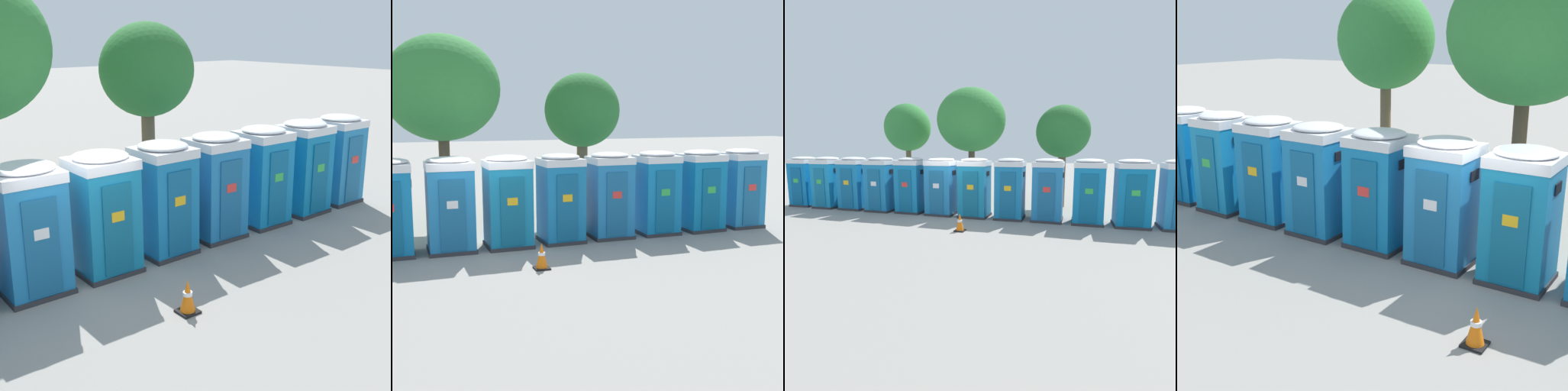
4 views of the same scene
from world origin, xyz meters
TOP-DOWN VIEW (x-y plane):
  - ground_plane at (0.00, 0.00)m, footprint 120.00×120.00m
  - portapotty_0 at (-8.49, 0.10)m, footprint 1.21×1.23m
  - portapotty_1 at (-6.95, 0.00)m, footprint 1.18×1.22m
  - portapotty_2 at (-5.40, 0.03)m, footprint 1.24×1.22m
  - portapotty_3 at (-3.86, -0.03)m, footprint 1.24×1.22m
  - portapotty_4 at (-2.32, 0.05)m, footprint 1.22×1.22m
  - portapotty_5 at (-0.77, -0.00)m, footprint 1.26×1.22m
  - portapotty_6 at (0.77, -0.04)m, footprint 1.24×1.21m
  - portapotty_7 at (2.32, -0.01)m, footprint 1.18×1.21m
  - portapotty_8 at (3.86, 0.03)m, footprint 1.24×1.24m
  - portapotty_9 at (5.40, -0.01)m, footprint 1.21×1.22m
  - portapotty_10 at (6.95, -0.06)m, footprint 1.25×1.22m
  - street_tree_0 at (-0.48, 3.40)m, footprint 3.67×3.67m
  - street_tree_1 at (4.27, 3.41)m, footprint 2.63×2.63m
  - street_tree_2 at (-4.98, 4.60)m, footprint 2.82×2.82m
  - traffic_cone at (0.99, -2.52)m, footprint 0.36×0.36m

SIDE VIEW (x-z plane):
  - ground_plane at x=0.00m, z-range 0.00..0.00m
  - traffic_cone at x=0.99m, z-range -0.01..0.63m
  - portapotty_5 at x=-0.77m, z-range 0.01..2.55m
  - portapotty_6 at x=0.77m, z-range 0.01..2.55m
  - portapotty_10 at x=6.95m, z-range 0.01..2.55m
  - portapotty_2 at x=-5.40m, z-range 0.01..2.55m
  - portapotty_3 at x=-3.86m, z-range 0.01..2.55m
  - portapotty_8 at x=3.86m, z-range 0.01..2.55m
  - portapotty_4 at x=-2.32m, z-range 0.01..2.55m
  - portapotty_0 at x=-8.49m, z-range 0.01..2.55m
  - portapotty_9 at x=5.40m, z-range 0.01..2.55m
  - portapotty_7 at x=2.32m, z-range 0.01..2.55m
  - portapotty_1 at x=-6.95m, z-range 0.01..2.55m
  - street_tree_1 at x=4.27m, z-range 1.19..6.25m
  - street_tree_2 at x=-4.98m, z-range 1.37..7.03m
  - street_tree_0 at x=-0.48m, z-range 1.37..7.49m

